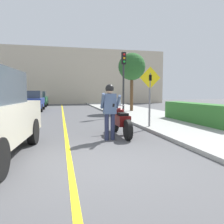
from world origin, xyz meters
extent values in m
plane|color=#4C4C4F|center=(0.00, 0.00, 0.00)|extent=(80.00, 80.00, 0.00)
cube|color=#9E9E99|center=(4.80, 4.00, 0.06)|extent=(4.40, 44.00, 0.12)
cube|color=yellow|center=(-0.60, 6.00, 0.00)|extent=(0.12, 36.00, 0.01)
cube|color=beige|center=(0.00, 26.00, 3.75)|extent=(28.00, 1.20, 7.49)
cylinder|color=black|center=(1.33, 2.22, 0.34)|extent=(0.14, 0.67, 0.67)
cylinder|color=black|center=(1.33, 3.88, 0.34)|extent=(0.14, 0.67, 0.67)
cube|color=#510C0C|center=(1.33, 3.05, 0.57)|extent=(0.40, 1.15, 0.36)
sphere|color=#510C0C|center=(1.33, 3.21, 0.83)|extent=(0.32, 0.32, 0.32)
cube|color=black|center=(1.33, 2.79, 0.79)|extent=(0.28, 0.48, 0.10)
cylinder|color=silver|center=(1.33, 3.62, 1.05)|extent=(0.62, 0.03, 0.03)
cube|color=silver|center=(1.33, 3.70, 1.17)|extent=(0.36, 0.12, 0.31)
cylinder|color=#282D4C|center=(0.67, 2.40, 0.43)|extent=(0.14, 0.14, 0.85)
cylinder|color=#282D4C|center=(0.87, 2.40, 0.43)|extent=(0.14, 0.14, 0.85)
cube|color=slate|center=(0.77, 2.40, 1.18)|extent=(0.40, 0.22, 0.65)
cylinder|color=slate|center=(0.52, 2.30, 1.28)|extent=(0.09, 0.39, 0.51)
cylinder|color=slate|center=(1.02, 2.28, 1.24)|extent=(0.09, 0.46, 0.46)
sphere|color=tan|center=(0.77, 2.40, 1.61)|extent=(0.24, 0.24, 0.24)
sphere|color=black|center=(0.77, 2.40, 1.66)|extent=(0.28, 0.28, 0.28)
cube|color=black|center=(0.83, 2.12, 1.15)|extent=(0.06, 0.05, 0.11)
cylinder|color=black|center=(-1.58, 2.38, 0.38)|extent=(0.30, 0.78, 0.76)
cylinder|color=slate|center=(2.86, 4.07, 1.23)|extent=(0.08, 0.08, 2.22)
cube|color=yellow|center=(2.86, 4.05, 2.15)|extent=(0.91, 0.02, 0.91)
cube|color=black|center=(2.86, 4.04, 2.15)|extent=(0.12, 0.01, 0.24)
cylinder|color=#2D2D30|center=(3.18, 9.07, 2.10)|extent=(0.12, 0.12, 3.96)
cube|color=black|center=(3.18, 9.05, 3.70)|extent=(0.26, 0.22, 0.76)
sphere|color=red|center=(3.18, 8.93, 3.92)|extent=(0.14, 0.14, 0.14)
sphere|color=gold|center=(3.18, 8.93, 3.70)|extent=(0.14, 0.14, 0.14)
sphere|color=green|center=(3.18, 8.93, 3.48)|extent=(0.14, 0.14, 0.14)
cube|color=#33702D|center=(5.60, 4.70, 0.57)|extent=(0.90, 4.90, 0.91)
cylinder|color=brown|center=(4.65, 11.79, 1.46)|extent=(0.24, 0.24, 2.68)
sphere|color=#285B28|center=(4.65, 11.79, 3.53)|extent=(2.09, 2.09, 2.09)
cylinder|color=black|center=(-3.92, 16.20, 0.32)|extent=(0.22, 0.64, 0.64)
cylinder|color=black|center=(-2.26, 16.20, 0.32)|extent=(0.22, 0.64, 0.64)
cylinder|color=black|center=(-3.92, 13.60, 0.32)|extent=(0.22, 0.64, 0.64)
cylinder|color=black|center=(-2.26, 13.60, 0.32)|extent=(0.22, 0.64, 0.64)
cube|color=navy|center=(-3.09, 14.90, 0.70)|extent=(1.80, 4.20, 0.76)
cube|color=#38424C|center=(-3.09, 14.73, 1.38)|extent=(1.58, 2.18, 0.60)
cylinder|color=black|center=(-3.93, 22.11, 0.32)|extent=(0.22, 0.64, 0.64)
cylinder|color=black|center=(-2.27, 22.11, 0.32)|extent=(0.22, 0.64, 0.64)
cylinder|color=black|center=(-3.93, 19.51, 0.32)|extent=(0.22, 0.64, 0.64)
cylinder|color=black|center=(-2.27, 19.51, 0.32)|extent=(0.22, 0.64, 0.64)
cube|color=#1E6033|center=(-3.10, 20.81, 0.70)|extent=(1.80, 4.20, 0.76)
cube|color=#38424C|center=(-3.10, 20.64, 1.38)|extent=(1.58, 2.18, 0.60)
cylinder|color=black|center=(-4.50, 28.19, 0.32)|extent=(0.22, 0.64, 0.64)
cylinder|color=black|center=(-2.84, 28.19, 0.32)|extent=(0.22, 0.64, 0.64)
cylinder|color=black|center=(-4.50, 25.59, 0.32)|extent=(0.22, 0.64, 0.64)
cylinder|color=black|center=(-2.84, 25.59, 0.32)|extent=(0.22, 0.64, 0.64)
cube|color=silver|center=(-3.67, 26.89, 0.70)|extent=(1.80, 4.20, 0.76)
cube|color=#38424C|center=(-3.67, 26.72, 1.38)|extent=(1.58, 2.18, 0.60)
camera|label=1|loc=(-0.77, -4.43, 1.54)|focal=35.00mm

